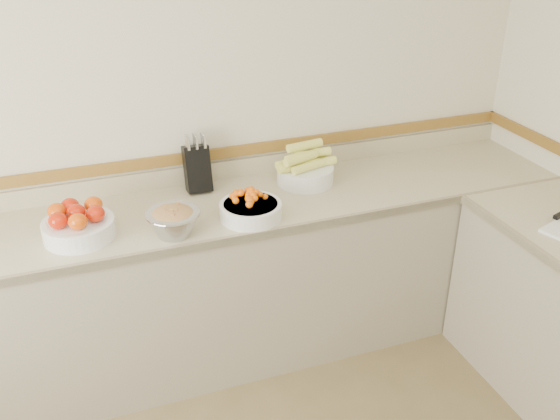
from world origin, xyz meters
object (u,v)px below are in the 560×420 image
object	(u,v)px
corn_bowl	(305,169)
knife_block	(197,167)
cherry_tomato_bowl	(251,208)
rhubarb_bowl	(173,221)
tomato_bowl	(78,224)

from	to	relation	value
corn_bowl	knife_block	bearing A→B (deg)	168.58
cherry_tomato_bowl	rhubarb_bowl	xyz separation A→B (m)	(-0.38, -0.03, 0.02)
tomato_bowl	rhubarb_bowl	size ratio (longest dim) A/B	1.29
cherry_tomato_bowl	rhubarb_bowl	world-z (taller)	cherry_tomato_bowl
rhubarb_bowl	knife_block	bearing A→B (deg)	63.10
knife_block	cherry_tomato_bowl	distance (m)	0.43
cherry_tomato_bowl	corn_bowl	size ratio (longest dim) A/B	0.90
tomato_bowl	cherry_tomato_bowl	size ratio (longest dim) A/B	1.07
knife_block	tomato_bowl	world-z (taller)	knife_block
tomato_bowl	corn_bowl	distance (m)	1.20
corn_bowl	rhubarb_bowl	world-z (taller)	corn_bowl
tomato_bowl	rhubarb_bowl	distance (m)	0.43
knife_block	corn_bowl	world-z (taller)	knife_block
tomato_bowl	knife_block	bearing A→B (deg)	25.86
knife_block	tomato_bowl	xyz separation A→B (m)	(-0.63, -0.30, -0.06)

